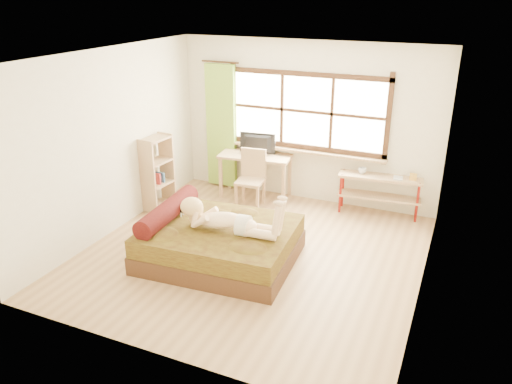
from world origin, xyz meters
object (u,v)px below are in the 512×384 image
at_px(desk, 255,160).
at_px(pipe_shelf, 380,186).
at_px(woman, 228,210).
at_px(bed, 217,242).
at_px(kitten, 177,207).
at_px(bookshelf, 158,173).
at_px(chair, 252,175).

bearing_deg(desk, pipe_shelf, -3.25).
relative_size(woman, pipe_shelf, 1.03).
relative_size(bed, kitten, 7.02).
bearing_deg(woman, bookshelf, 143.80).
xyz_separation_m(kitten, bookshelf, (-1.02, 1.04, 0.01)).
distance_m(bed, woman, 0.56).
distance_m(bed, chair, 1.94).
bearing_deg(kitten, desk, 79.25).
relative_size(bed, woman, 1.50).
distance_m(woman, bookshelf, 2.24).
distance_m(kitten, desk, 2.17).
bearing_deg(bookshelf, bed, -29.16).
bearing_deg(woman, desk, 100.99).
relative_size(bed, desk, 1.61).
relative_size(desk, chair, 1.33).
distance_m(woman, chair, 2.02).
bearing_deg(desk, kitten, -103.24).
height_order(woman, desk, woman).
bearing_deg(pipe_shelf, desk, 177.47).
height_order(woman, chair, woman).
distance_m(chair, pipe_shelf, 2.12).
height_order(chair, bookshelf, bookshelf).
xyz_separation_m(kitten, chair, (0.34, 1.79, -0.07)).
xyz_separation_m(kitten, pipe_shelf, (2.41, 2.27, -0.13)).
distance_m(woman, desk, 2.38).
xyz_separation_m(woman, chair, (-0.53, 1.94, -0.25)).
distance_m(bed, bookshelf, 2.07).
height_order(bed, bookshelf, bookshelf).
height_order(bed, pipe_shelf, bed).
distance_m(desk, pipe_shelf, 2.16).
height_order(bed, chair, chair).
bearing_deg(woman, pipe_shelf, 53.60).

